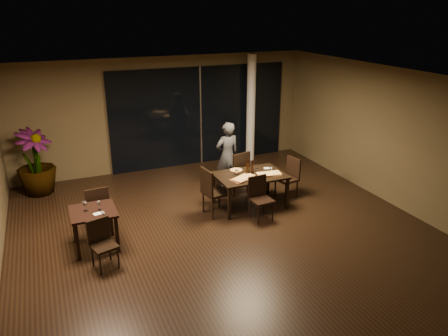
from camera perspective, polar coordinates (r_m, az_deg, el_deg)
ground at (r=8.81m, az=-0.24°, el=-8.07°), size 8.00×8.00×0.00m
wall_back at (r=11.90m, az=-7.85°, el=7.10°), size 8.00×0.10×3.00m
wall_front at (r=5.08m, az=18.11°, el=-12.92°), size 8.00×0.10×3.00m
wall_right at (r=10.38m, az=20.90°, el=3.97°), size 0.10×8.00×3.00m
ceiling at (r=7.83m, az=-0.27°, el=11.73°), size 8.00×8.00×0.04m
window_panel at (r=12.14m, az=-3.12°, el=6.80°), size 5.00×0.06×2.70m
column at (r=12.36m, az=3.53°, el=7.76°), size 0.24×0.24×3.00m
main_table at (r=9.56m, az=3.44°, el=-1.27°), size 1.50×1.00×0.75m
side_table at (r=8.28m, az=-16.68°, el=-6.12°), size 0.80×0.80×0.75m
chair_main_far at (r=10.22m, az=1.84°, el=-0.32°), size 0.59×0.59×1.05m
chair_main_near at (r=9.10m, az=4.66°, el=-3.60°), size 0.45×0.45×0.92m
chair_main_left at (r=9.16m, az=-1.57°, el=-2.81°), size 0.56×0.56×1.06m
chair_main_right at (r=10.21m, az=8.54°, el=-0.94°), size 0.51×0.51×0.94m
chair_side_far at (r=8.88m, az=-16.24°, el=-4.85°), size 0.48×0.48×0.96m
chair_side_near at (r=7.76m, az=-15.66°, el=-9.15°), size 0.49×0.49×0.85m
diner at (r=10.48m, az=0.43°, el=1.63°), size 0.59×0.42×1.65m
potted_plant at (r=11.08m, az=-23.41°, el=0.71°), size 1.21×1.21×1.57m
pizza_board_left at (r=9.28m, az=2.58°, el=-1.39°), size 0.69×0.48×0.01m
pizza_board_right at (r=9.55m, az=5.88°, el=-0.85°), size 0.58×0.42×0.01m
oblong_pizza_left at (r=9.28m, az=2.58°, el=-1.30°), size 0.57×0.46×0.02m
oblong_pizza_right at (r=9.54m, az=5.88°, el=-0.76°), size 0.53×0.30×0.02m
round_pizza at (r=9.74m, az=1.60°, el=-0.30°), size 0.27×0.27×0.01m
bottle_a at (r=9.46m, az=3.04°, el=0.06°), size 0.07×0.07×0.33m
bottle_b at (r=9.53m, az=3.73°, el=0.12°), size 0.07×0.07×0.31m
bottle_c at (r=9.58m, az=3.17°, el=0.25°), size 0.07×0.07×0.31m
tumbler_left at (r=9.51m, az=1.67°, el=-0.57°), size 0.08×0.08×0.10m
tumbler_right at (r=9.67m, az=4.31°, el=-0.29°), size 0.07×0.07×0.08m
napkin_near at (r=9.71m, az=6.29°, el=-0.49°), size 0.20×0.14×0.01m
napkin_far at (r=9.91m, az=5.73°, el=-0.03°), size 0.21×0.17×0.01m
wine_glass_a at (r=8.21m, az=-17.66°, el=-4.78°), size 0.08×0.08×0.18m
wine_glass_b at (r=8.17m, az=-16.05°, el=-4.75°), size 0.08×0.08×0.18m
side_napkin at (r=8.06m, az=-16.04°, el=-5.75°), size 0.20×0.15×0.01m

